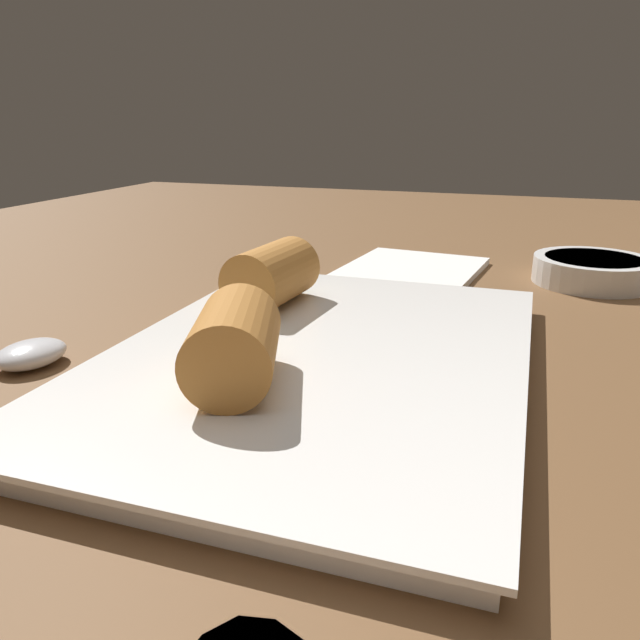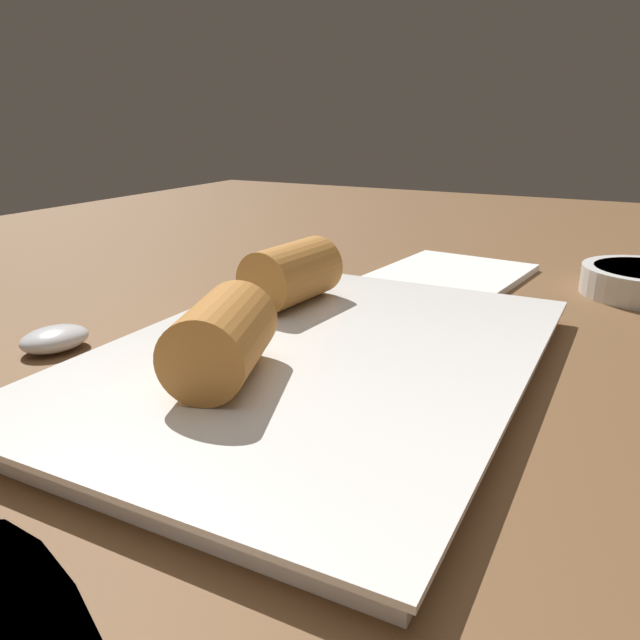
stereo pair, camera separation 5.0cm
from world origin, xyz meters
The scene contains 7 objects.
table_surface centered at (0.00, 0.00, 1.00)cm, with size 180.00×140.00×2.00cm.
serving_plate centered at (-3.15, -2.73, 2.76)cm, with size 31.96×22.41×1.50cm.
roll_front_left centered at (2.40, -5.22, 5.59)cm, with size 7.89×6.19×4.18cm.
roll_front_right centered at (-10.48, -8.52, 5.59)cm, with size 7.72×4.78×4.18cm.
dipping_bowl_near centered at (-29.31, 13.30, 3.24)cm, with size 9.94×9.94×2.28cm.
spoon centered at (2.37, -19.30, 2.68)cm, with size 17.36×5.75×1.47cm.
napkin centered at (-27.93, -2.21, 2.30)cm, with size 14.95×13.16×0.60cm.
Camera 1 is at (27.86, 7.76, 16.07)cm, focal length 35.00 mm.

